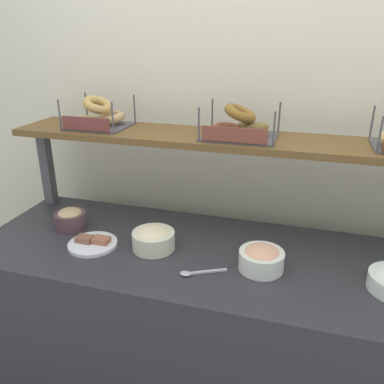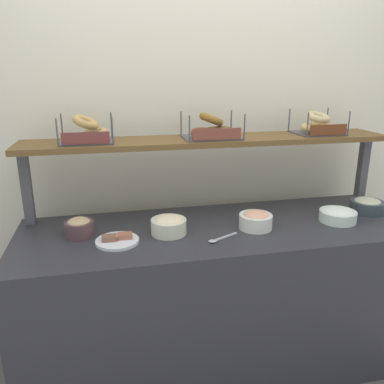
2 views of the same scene
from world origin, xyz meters
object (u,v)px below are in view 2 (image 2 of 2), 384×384
bowl_tuna_salad (367,205)px  bowl_hummus (79,227)px  bowl_cream_cheese (338,215)px  serving_plate_white (117,240)px  bagel_basket_sesame (86,133)px  bowl_lox_spread (256,220)px  bowl_potato_salad (169,225)px  bagel_basket_cinnamon_raisin (211,130)px  serving_spoon_near_plate (219,239)px  bagel_basket_plain (318,126)px

bowl_tuna_salad → bowl_hummus: size_ratio=1.33×
bowl_cream_cheese → serving_plate_white: bearing=-178.9°
serving_plate_white → bowl_tuna_salad: bearing=4.7°
bowl_cream_cheese → bagel_basket_sesame: (-1.31, 0.33, 0.44)m
bowl_lox_spread → bowl_tuna_salad: bearing=7.3°
bowl_tuna_salad → bagel_basket_sesame: bearing=171.4°
bowl_potato_salad → serving_plate_white: size_ratio=0.86×
serving_plate_white → bagel_basket_cinnamon_raisin: (0.55, 0.34, 0.47)m
serving_spoon_near_plate → bowl_cream_cheese: bearing=8.5°
bowl_cream_cheese → bagel_basket_cinnamon_raisin: bearing=153.6°
serving_spoon_near_plate → bagel_basket_cinnamon_raisin: bagel_basket_cinnamon_raisin is taller
bowl_lox_spread → bagel_basket_plain: bearing=33.7°
serving_spoon_near_plate → bagel_basket_sesame: bearing=144.3°
serving_spoon_near_plate → bowl_lox_spread: bearing=25.1°
bowl_hummus → bowl_cream_cheese: (1.37, -0.10, -0.01)m
bagel_basket_plain → bowl_hummus: bearing=-170.2°
bagel_basket_sesame → bowl_tuna_salad: bearing=-8.6°
serving_plate_white → bowl_lox_spread: bearing=2.0°
bowl_tuna_salad → serving_plate_white: bearing=-175.3°
bowl_lox_spread → bagel_basket_sesame: 1.00m
serving_spoon_near_plate → bagel_basket_cinnamon_raisin: 0.64m
bagel_basket_sesame → bowl_potato_salad: bearing=-38.2°
bowl_potato_salad → bowl_hummus: bowl_hummus is taller
bagel_basket_plain → serving_spoon_near_plate: bearing=-148.8°
bowl_hummus → bagel_basket_sesame: size_ratio=0.51×
bowl_cream_cheese → bowl_lox_spread: bearing=179.8°
bowl_potato_salad → bagel_basket_cinnamon_raisin: bearing=44.2°
bagel_basket_plain → bowl_lox_spread: bearing=-146.3°
bagel_basket_sesame → bowl_cream_cheese: bearing=-14.1°
bowl_lox_spread → bowl_hummus: 0.90m
bowl_tuna_salad → serving_spoon_near_plate: size_ratio=1.13×
bowl_hummus → serving_spoon_near_plate: size_ratio=0.85×
bowl_cream_cheese → bagel_basket_plain: 0.55m
bowl_tuna_salad → bowl_potato_salad: (-1.18, -0.06, 0.01)m
bowl_lox_spread → serving_plate_white: (-0.71, -0.03, -0.04)m
bowl_lox_spread → bowl_cream_cheese: bearing=-0.2°
serving_plate_white → bagel_basket_sesame: (-0.12, 0.35, 0.47)m
bowl_hummus → bagel_basket_cinnamon_raisin: 0.88m
bowl_lox_spread → bowl_tuna_salad: (0.73, 0.09, -0.00)m
bowl_lox_spread → bowl_potato_salad: same height
bowl_lox_spread → bowl_tuna_salad: bowl_lox_spread is taller
bowl_tuna_salad → bowl_cream_cheese: bowl_tuna_salad is taller
bowl_tuna_salad → bagel_basket_plain: 0.55m
bowl_potato_salad → bagel_basket_plain: 1.09m
bowl_tuna_salad → bowl_cream_cheese: (-0.25, -0.09, -0.01)m
serving_plate_white → bagel_basket_plain: size_ratio=0.77×
bowl_hummus → bagel_basket_plain: (1.39, 0.24, 0.43)m
bowl_lox_spread → bowl_potato_salad: (-0.45, 0.03, 0.00)m
bowl_cream_cheese → serving_spoon_near_plate: (-0.71, -0.11, -0.03)m
serving_spoon_near_plate → bagel_basket_plain: bagel_basket_plain is taller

